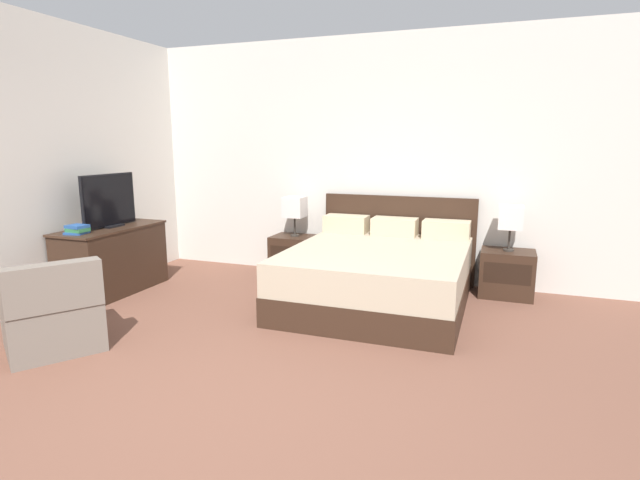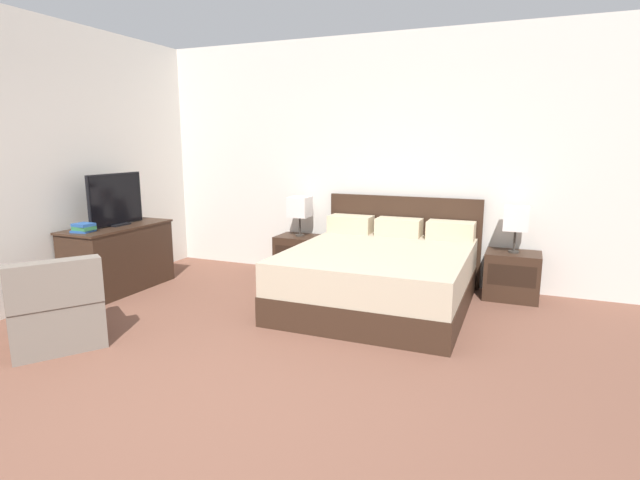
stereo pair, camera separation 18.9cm
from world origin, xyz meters
The scene contains 14 objects.
ground_plane centered at (0.00, 0.00, 0.00)m, with size 10.46×10.46×0.00m, color brown.
wall_back centered at (0.00, 3.52, 1.44)m, with size 6.95×0.06×2.89m, color beige.
wall_left centered at (-2.90, 1.44, 1.44)m, with size 0.06×5.29×2.89m, color beige.
bed centered at (0.32, 2.48, 0.32)m, with size 1.81×2.03×1.03m.
nightstand_left centered at (-0.93, 3.21, 0.25)m, with size 0.56×0.43×0.51m.
nightstand_right centered at (1.56, 3.21, 0.25)m, with size 0.56×0.43×0.51m.
table_lamp_left centered at (-0.93, 3.21, 0.86)m, with size 0.25×0.25×0.49m.
table_lamp_right centered at (1.56, 3.21, 0.86)m, with size 0.25×0.25×0.49m.
dresser centered at (-2.57, 1.87, 0.38)m, with size 0.56×1.24×0.74m.
tv centered at (-2.57, 1.89, 1.02)m, with size 0.18×0.75×0.58m.
book_red_cover centered at (-2.58, 1.42, 0.75)m, with size 0.19×0.18×0.02m, color #234C8E.
book_blue_cover centered at (-2.56, 1.42, 0.78)m, with size 0.18×0.16×0.04m, color #2D7042.
book_small_top centered at (-2.57, 1.42, 0.82)m, with size 0.19×0.16×0.03m, color #234C8E.
armchair_by_window centered at (-1.87, 0.43, 0.28)m, with size 0.95×0.95×0.76m.
Camera 2 is at (1.64, -2.34, 1.66)m, focal length 28.00 mm.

